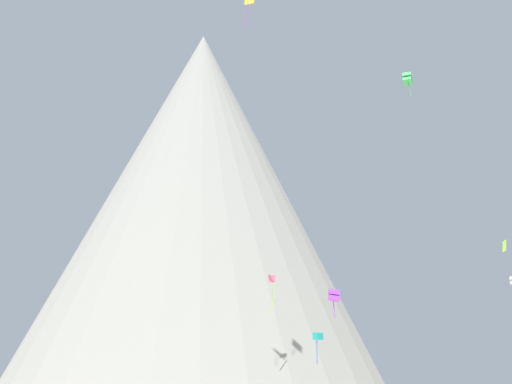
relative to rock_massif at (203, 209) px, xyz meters
name	(u,v)px	position (x,y,z in m)	size (l,w,h in m)	color
rock_massif	(203,209)	(0.00, 0.00, 0.00)	(73.80, 73.80, 58.74)	gray
kite_rainbow_low	(273,285)	(12.20, -26.90, -15.63)	(0.85, 0.60, 4.24)	#E5668C
kite_teal_low	(318,337)	(17.16, -28.26, -21.50)	(1.19, 1.19, 3.34)	teal
kite_violet_low	(334,296)	(18.71, -35.42, -17.88)	(1.19, 1.14, 2.84)	purple
kite_gold_high	(249,1)	(10.53, -40.68, 12.31)	(1.03, 0.46, 4.12)	gold
kite_lime_mid	(504,246)	(38.41, -26.60, -11.45)	(0.51, 0.88, 1.38)	#8CD133
kite_green_high	(408,79)	(30.00, -19.72, 12.48)	(1.43, 1.50, 3.31)	green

